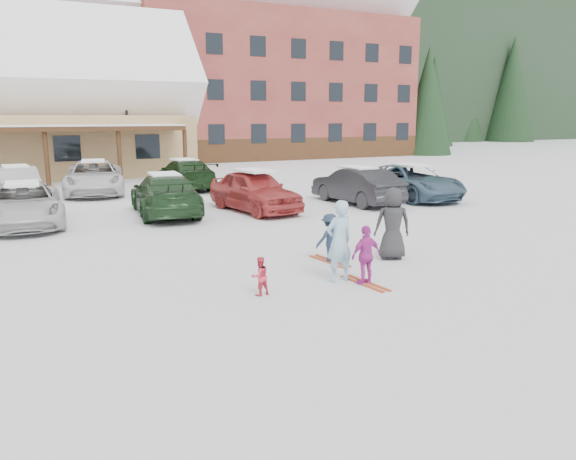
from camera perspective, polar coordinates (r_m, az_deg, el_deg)
name	(u,v)px	position (r m, az deg, el deg)	size (l,w,h in m)	color
ground	(296,285)	(12.03, 0.83, -5.66)	(160.00, 160.00, 0.00)	silver
forested_hillside	(36,10)	(96.62, -24.26, 19.74)	(300.00, 70.00, 38.00)	black
alpine_hotel	(245,58)	(52.27, -4.36, 17.04)	(31.48, 14.01, 21.48)	maroon
lamp_post	(127,113)	(35.68, -16.07, 11.33)	(0.50, 0.25, 6.62)	black
conifer_1	(428,86)	(55.06, 14.03, 13.98)	(4.84, 4.84, 11.22)	black
conifer_3	(139,99)	(55.41, -14.88, 12.74)	(3.96, 3.96, 9.18)	black
conifer_4	(376,90)	(68.63, 8.95, 13.86)	(5.06, 5.06, 11.73)	black
adult_skier	(339,241)	(12.15, 5.22, -1.15)	(0.65, 0.43, 1.79)	#90BBCE
toddler_red	(260,276)	(11.29, -2.88, -4.71)	(0.39, 0.30, 0.80)	#D43045
child_navy	(330,238)	(13.84, 4.27, -0.81)	(0.78, 0.45, 1.21)	#1A2A3E
skis_child_navy	(329,261)	(13.97, 4.24, -3.17)	(0.20, 1.40, 0.03)	#B8431A
child_magenta	(366,255)	(12.07, 7.94, -2.54)	(0.75, 0.31, 1.28)	#B92E96
skis_child_magenta	(365,283)	(12.23, 7.86, -5.39)	(0.20, 1.40, 0.03)	#B8431A
bystander_dark	(393,223)	(14.27, 10.58, 0.66)	(0.89, 0.58, 1.83)	#28282A
parked_car_2	(24,205)	(20.30, -25.26, 2.34)	(2.34, 5.07, 1.41)	silver
parked_car_3	(165,195)	(20.87, -12.37, 3.53)	(2.10, 5.17, 1.50)	#1D3B1E
parked_car_4	(255,191)	(21.25, -3.41, 3.99)	(1.83, 4.56, 1.55)	#AE3432
parked_car_5	(357,186)	(23.27, 7.00, 4.50)	(1.58, 4.54, 1.50)	black
parked_car_6	(410,182)	(25.08, 12.32, 4.80)	(2.45, 5.31, 1.48)	#3C566B
parked_car_9	(17,182)	(27.21, -25.83, 4.37)	(1.51, 4.33, 1.43)	#ABAAB0
parked_car_10	(94,177)	(27.54, -19.09, 5.08)	(2.55, 5.54, 1.54)	silver
parked_car_11	(185,174)	(28.32, -10.46, 5.59)	(2.04, 5.02, 1.46)	black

